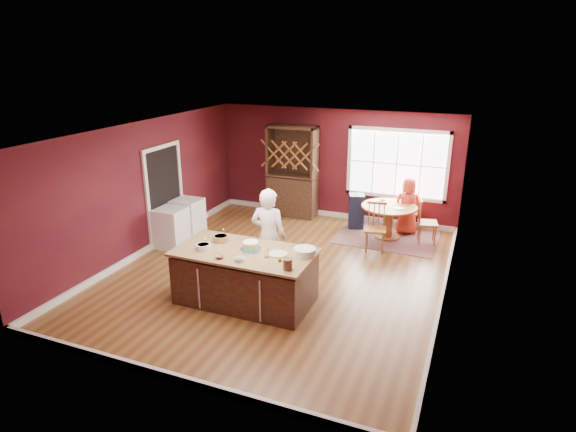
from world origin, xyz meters
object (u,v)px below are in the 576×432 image
object	(u,v)px
chair_north	(409,211)
seated_woman	(408,206)
kitchen_island	(245,277)
toddler	(360,195)
high_chair	(356,210)
baker	(269,237)
hutch	(292,172)
chair_east	(428,221)
washer	(171,228)
layer_cake	(251,246)
chair_south	(375,227)
dining_table	(389,215)
dryer	(188,218)

from	to	relation	value
chair_north	seated_woman	bearing A→B (deg)	81.42
kitchen_island	chair_north	distance (m)	4.95
chair_north	toddler	bearing A→B (deg)	11.71
kitchen_island	high_chair	size ratio (longest dim) A/B	2.67
kitchen_island	seated_woman	xyz separation A→B (m)	(1.99, 4.25, 0.22)
baker	hutch	distance (m)	3.82
chair_east	washer	world-z (taller)	chair_east
layer_cake	high_chair	bearing A→B (deg)	79.76
chair_east	chair_south	distance (m)	1.28
chair_east	high_chair	distance (m)	1.72
layer_cake	washer	bearing A→B (deg)	150.89
layer_cake	toddler	bearing A→B (deg)	78.72
chair_south	chair_north	size ratio (longest dim) A/B	1.14
dining_table	chair_north	bearing A→B (deg)	63.79
toddler	chair_east	bearing A→B (deg)	-12.56
kitchen_island	layer_cake	world-z (taller)	layer_cake
kitchen_island	chair_south	size ratio (longest dim) A/B	2.20
baker	chair_south	size ratio (longest dim) A/B	1.71
chair_south	dryer	size ratio (longest dim) A/B	1.18
dining_table	high_chair	size ratio (longest dim) A/B	1.43
dining_table	toddler	bearing A→B (deg)	154.98
chair_south	seated_woman	xyz separation A→B (m)	(0.45, 1.29, 0.14)
baker	chair_east	xyz separation A→B (m)	(2.43, 3.01, -0.38)
chair_east	dryer	xyz separation A→B (m)	(-5.04, -1.63, -0.07)
kitchen_island	hutch	size ratio (longest dim) A/B	1.00
kitchen_island	hutch	xyz separation A→B (m)	(-0.93, 4.47, 0.70)
chair_south	seated_woman	size ratio (longest dim) A/B	0.79
dining_table	hutch	bearing A→B (deg)	165.66
seated_woman	toddler	world-z (taller)	seated_woman
chair_north	washer	size ratio (longest dim) A/B	1.06
hutch	washer	distance (m)	3.43
toddler	washer	bearing A→B (deg)	-142.58
chair_north	toddler	distance (m)	1.21
layer_cake	washer	size ratio (longest dim) A/B	0.42
seated_woman	high_chair	size ratio (longest dim) A/B	1.54
high_chair	toddler	distance (m)	0.39
layer_cake	high_chair	xyz separation A→B (m)	(0.74, 4.09, -0.56)
layer_cake	dryer	size ratio (longest dim) A/B	0.41
seated_woman	dryer	xyz separation A→B (m)	(-4.53, -2.08, -0.22)
kitchen_island	toddler	distance (m)	4.28
seated_woman	high_chair	bearing A→B (deg)	-9.46
washer	toddler	bearing A→B (deg)	37.42
baker	seated_woman	size ratio (longest dim) A/B	1.35
washer	dryer	distance (m)	0.64
seated_woman	chair_east	bearing A→B (deg)	125.37
chair_north	hutch	world-z (taller)	hutch
chair_east	hutch	xyz separation A→B (m)	(-3.43, 0.67, 0.63)
dining_table	chair_east	size ratio (longest dim) A/B	1.21
baker	chair_north	size ratio (longest dim) A/B	1.95
chair_east	toddler	world-z (taller)	chair_east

